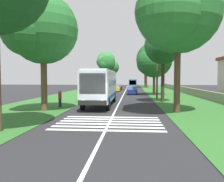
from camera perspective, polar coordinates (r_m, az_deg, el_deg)
ground at (r=19.19m, az=0.34°, el=-5.62°), size 160.00×160.00×0.00m
grass_verge_left at (r=35.38m, az=-11.09°, el=-1.61°), size 120.00×8.00×0.04m
grass_verge_right at (r=34.69m, az=15.97°, el=-1.76°), size 120.00×8.00×0.04m
centre_line at (r=34.07m, az=2.30°, el=-1.76°), size 110.00×0.16×0.01m
coach_bus at (r=25.23m, az=-2.66°, el=1.38°), size 11.16×2.62×3.73m
zebra_crossing at (r=15.65m, az=-0.69°, el=-7.63°), size 4.95×6.80×0.01m
trailing_car_0 at (r=42.66m, az=4.88°, el=0.12°), size 4.30×1.78×1.43m
trailing_car_1 at (r=51.93m, az=0.97°, el=0.68°), size 4.30×1.78×1.43m
trailing_car_2 at (r=57.80m, az=1.47°, el=0.93°), size 4.30×1.78×1.43m
trailing_minibus_0 at (r=65.82m, az=4.99°, el=1.96°), size 6.00×2.14×2.53m
roadside_tree_left_0 at (r=79.73m, az=-0.14°, el=5.61°), size 5.65×4.82×8.84m
roadside_tree_left_1 at (r=63.35m, az=-1.36°, el=6.28°), size 5.35×4.41×8.68m
roadside_tree_left_2 at (r=22.25m, az=-16.59°, el=13.57°), size 7.12×6.06×10.16m
roadside_tree_left_4 at (r=71.20m, az=-1.57°, el=7.13°), size 6.71×5.43×10.69m
roadside_tree_right_0 at (r=21.22m, az=14.89°, el=17.37°), size 8.92×7.07×11.87m
roadside_tree_right_1 at (r=29.47m, az=11.95°, el=10.34°), size 5.05×4.47×8.97m
roadside_tree_right_2 at (r=80.82m, az=7.85°, el=6.11°), size 6.52×5.57×10.01m
roadside_tree_right_3 at (r=70.74m, az=8.14°, el=7.24°), size 5.49×4.62×10.38m
roadside_tree_right_4 at (r=41.47m, az=9.83°, el=7.18°), size 7.39×6.15×9.07m
utility_pole at (r=33.15m, az=10.79°, el=6.09°), size 0.24×1.40×8.93m
roadside_wall at (r=40.27m, az=19.35°, el=-0.31°), size 70.00×0.40×1.14m
pedestrian at (r=24.01m, az=-12.37°, el=-1.75°), size 0.34×0.34×1.69m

